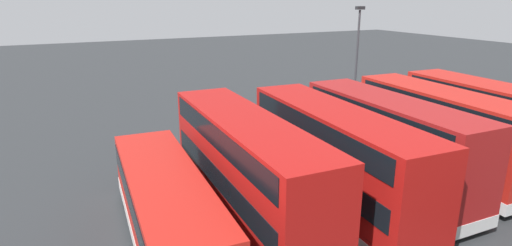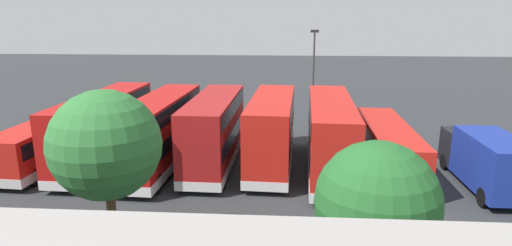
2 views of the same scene
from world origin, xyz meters
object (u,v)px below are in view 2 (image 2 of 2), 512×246
(bus_double_decker_second, at_px, (330,134))
(bus_double_decker_fifth, at_px, (160,130))
(car_hatchback_silver, at_px, (352,117))
(lamp_post_tall, at_px, (313,71))
(bus_double_decker_sixth, at_px, (104,127))
(bus_double_decker_third, at_px, (272,130))
(box_truck_blue, at_px, (486,159))
(bus_single_deck_near_end, at_px, (387,146))
(bus_single_deck_seventh, at_px, (53,140))
(bus_double_decker_fourth, at_px, (214,130))

(bus_double_decker_second, height_order, bus_double_decker_fifth, same)
(car_hatchback_silver, height_order, lamp_post_tall, lamp_post_tall)
(bus_double_decker_fifth, height_order, bus_double_decker_sixth, same)
(bus_double_decker_third, bearing_deg, box_truck_blue, 166.95)
(bus_double_decker_second, bearing_deg, bus_double_decker_third, -10.83)
(bus_single_deck_near_end, distance_m, box_truck_blue, 5.48)
(bus_double_decker_sixth, distance_m, lamp_post_tall, 18.27)
(bus_double_decker_fifth, bearing_deg, bus_double_decker_sixth, -8.57)
(bus_single_deck_near_end, bearing_deg, car_hatchback_silver, -88.29)
(car_hatchback_silver, bearing_deg, bus_single_deck_near_end, 91.71)
(bus_single_deck_near_end, height_order, bus_double_decker_second, bus_double_decker_second)
(bus_single_deck_seventh, bearing_deg, bus_double_decker_second, 179.02)
(bus_double_decker_second, xyz_separation_m, box_truck_blue, (-8.55, 2.13, -0.74))
(box_truck_blue, bearing_deg, bus_double_decker_fifth, -6.48)
(bus_single_deck_near_end, relative_size, lamp_post_tall, 1.27)
(bus_single_deck_near_end, xyz_separation_m, bus_single_deck_seventh, (21.80, 0.00, -0.00))
(bus_double_decker_sixth, height_order, box_truck_blue, bus_double_decker_sixth)
(bus_single_deck_seventh, height_order, box_truck_blue, box_truck_blue)
(bus_double_decker_second, bearing_deg, bus_single_deck_near_end, -175.15)
(bus_single_deck_near_end, distance_m, bus_double_decker_second, 3.75)
(bus_double_decker_fourth, height_order, bus_double_decker_sixth, same)
(bus_double_decker_sixth, xyz_separation_m, box_truck_blue, (-23.27, 2.79, -0.74))
(bus_double_decker_second, distance_m, bus_single_deck_seventh, 18.17)
(bus_double_decker_third, xyz_separation_m, car_hatchback_silver, (-6.96, -11.28, -1.75))
(bus_double_decker_fourth, distance_m, box_truck_blue, 16.15)
(bus_single_deck_near_end, bearing_deg, bus_double_decker_sixth, -1.08)
(bus_double_decker_fifth, bearing_deg, lamp_post_tall, -131.93)
(bus_double_decker_fourth, relative_size, car_hatchback_silver, 2.41)
(bus_single_deck_near_end, distance_m, bus_double_decker_sixth, 18.38)
(box_truck_blue, bearing_deg, bus_double_decker_third, -13.05)
(bus_double_decker_third, height_order, lamp_post_tall, lamp_post_tall)
(bus_single_deck_near_end, xyz_separation_m, bus_double_decker_sixth, (18.36, -0.35, 0.83))
(bus_double_decker_second, xyz_separation_m, bus_double_decker_sixth, (14.71, -0.66, -0.00))
(bus_double_decker_second, bearing_deg, box_truck_blue, 166.01)
(bus_double_decker_sixth, bearing_deg, box_truck_blue, 173.17)
(bus_single_deck_near_end, xyz_separation_m, bus_double_decker_third, (7.31, -0.39, 0.83))
(bus_single_deck_near_end, bearing_deg, box_truck_blue, 153.56)
(bus_double_decker_second, bearing_deg, car_hatchback_silver, -105.39)
(bus_double_decker_fourth, distance_m, car_hatchback_silver, 15.76)
(bus_double_decker_third, bearing_deg, bus_single_deck_seventh, 1.55)
(bus_double_decker_second, xyz_separation_m, bus_double_decker_third, (3.66, -0.70, -0.00))
(bus_double_decker_second, bearing_deg, bus_double_decker_fifth, -0.34)
(bus_double_decker_second, relative_size, box_truck_blue, 1.55)
(bus_double_decker_third, bearing_deg, bus_single_deck_near_end, 176.94)
(bus_single_deck_seventh, bearing_deg, bus_double_decker_fourth, -178.99)
(bus_double_decker_fifth, relative_size, lamp_post_tall, 1.34)
(bus_double_decker_third, relative_size, lamp_post_tall, 1.22)
(bus_double_decker_fifth, distance_m, car_hatchback_silver, 18.52)
(bus_single_deck_near_end, height_order, bus_single_deck_seventh, same)
(bus_single_deck_near_end, height_order, car_hatchback_silver, bus_single_deck_near_end)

